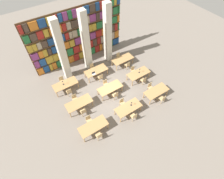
# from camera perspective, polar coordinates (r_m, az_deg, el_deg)

# --- Properties ---
(ground_plane) EXTENTS (40.00, 40.00, 0.00)m
(ground_plane) POSITION_cam_1_polar(r_m,az_deg,el_deg) (15.88, -0.49, -0.93)
(ground_plane) COLOR gray
(bookshelf_bank) EXTENTS (9.60, 0.35, 5.50)m
(bookshelf_bank) POSITION_cam_1_polar(r_m,az_deg,el_deg) (17.86, -10.91, 16.62)
(bookshelf_bank) COLOR brown
(bookshelf_bank) RESTS_ON ground_plane
(pillar_left) EXTENTS (0.60, 0.60, 6.00)m
(pillar_left) POSITION_cam_1_polar(r_m,az_deg,el_deg) (15.81, -16.13, 11.89)
(pillar_left) COLOR silver
(pillar_left) RESTS_ON ground_plane
(pillar_center) EXTENTS (0.60, 0.60, 6.00)m
(pillar_center) POSITION_cam_1_polar(r_m,az_deg,el_deg) (16.40, -8.54, 15.03)
(pillar_center) COLOR silver
(pillar_center) RESTS_ON ground_plane
(pillar_right) EXTENTS (0.60, 0.60, 6.00)m
(pillar_right) POSITION_cam_1_polar(r_m,az_deg,el_deg) (17.28, -1.42, 17.67)
(pillar_right) COLOR silver
(pillar_right) RESTS_ON ground_plane
(reading_table_0) EXTENTS (2.20, 0.99, 0.74)m
(reading_table_0) POSITION_cam_1_polar(r_m,az_deg,el_deg) (13.36, -6.14, -11.92)
(reading_table_0) COLOR tan
(reading_table_0) RESTS_ON ground_plane
(chair_0) EXTENTS (0.42, 0.40, 0.89)m
(chair_0) POSITION_cam_1_polar(r_m,az_deg,el_deg) (13.22, -4.25, -14.80)
(chair_0) COLOR tan
(chair_0) RESTS_ON ground_plane
(chair_1) EXTENTS (0.42, 0.40, 0.89)m
(chair_1) POSITION_cam_1_polar(r_m,az_deg,el_deg) (13.89, -7.57, -9.79)
(chair_1) COLOR tan
(chair_1) RESTS_ON ground_plane
(reading_table_1) EXTENTS (2.20, 0.99, 0.74)m
(reading_table_1) POSITION_cam_1_polar(r_m,az_deg,el_deg) (14.17, 5.33, -5.97)
(reading_table_1) COLOR tan
(reading_table_1) RESTS_ON ground_plane
(chair_2) EXTENTS (0.42, 0.40, 0.89)m
(chair_2) POSITION_cam_1_polar(r_m,az_deg,el_deg) (14.03, 7.11, -8.66)
(chair_2) COLOR tan
(chair_2) RESTS_ON ground_plane
(chair_3) EXTENTS (0.42, 0.40, 0.89)m
(chair_3) POSITION_cam_1_polar(r_m,az_deg,el_deg) (14.65, 3.38, -4.30)
(chair_3) COLOR tan
(chair_3) RESTS_ON ground_plane
(desk_lamp_0) EXTENTS (0.14, 0.14, 0.41)m
(desk_lamp_0) POSITION_cam_1_polar(r_m,az_deg,el_deg) (14.02, 6.37, -4.49)
(desk_lamp_0) COLOR #232328
(desk_lamp_0) RESTS_ON reading_table_1
(reading_table_2) EXTENTS (2.20, 0.99, 0.74)m
(reading_table_2) POSITION_cam_1_polar(r_m,az_deg,el_deg) (15.57, 14.28, -0.59)
(reading_table_2) COLOR tan
(reading_table_2) RESTS_ON ground_plane
(chair_4) EXTENTS (0.42, 0.40, 0.89)m
(chair_4) POSITION_cam_1_polar(r_m,az_deg,el_deg) (15.47, 16.13, -2.87)
(chair_4) COLOR tan
(chair_4) RESTS_ON ground_plane
(chair_5) EXTENTS (0.42, 0.40, 0.89)m
(chair_5) POSITION_cam_1_polar(r_m,az_deg,el_deg) (16.03, 12.37, 0.86)
(chair_5) COLOR tan
(chair_5) RESTS_ON ground_plane
(reading_table_3) EXTENTS (2.20, 0.99, 0.74)m
(reading_table_3) POSITION_cam_1_polar(r_m,az_deg,el_deg) (14.61, -10.74, -4.45)
(reading_table_3) COLOR tan
(reading_table_3) RESTS_ON ground_plane
(chair_6) EXTENTS (0.42, 0.40, 0.89)m
(chair_6) POSITION_cam_1_polar(r_m,az_deg,el_deg) (14.34, -9.35, -7.11)
(chair_6) COLOR tan
(chair_6) RESTS_ON ground_plane
(chair_7) EXTENTS (0.42, 0.40, 0.89)m
(chair_7) POSITION_cam_1_polar(r_m,az_deg,el_deg) (15.21, -12.04, -2.86)
(chair_7) COLOR tan
(chair_7) RESTS_ON ground_plane
(reading_table_4) EXTENTS (2.20, 0.99, 0.74)m
(reading_table_4) POSITION_cam_1_polar(r_m,az_deg,el_deg) (15.33, -0.64, 0.48)
(reading_table_4) COLOR tan
(reading_table_4) RESTS_ON ground_plane
(chair_8) EXTENTS (0.42, 0.40, 0.89)m
(chair_8) POSITION_cam_1_polar(r_m,az_deg,el_deg) (15.09, 1.07, -1.84)
(chair_8) COLOR tan
(chair_8) RESTS_ON ground_plane
(chair_9) EXTENTS (0.42, 0.40, 0.89)m
(chair_9) POSITION_cam_1_polar(r_m,az_deg,el_deg) (15.91, -2.07, 1.91)
(chair_9) COLOR tan
(chair_9) RESTS_ON ground_plane
(reading_table_5) EXTENTS (2.20, 0.99, 0.74)m
(reading_table_5) POSITION_cam_1_polar(r_m,az_deg,el_deg) (16.69, 8.65, 5.16)
(reading_table_5) COLOR tan
(reading_table_5) RESTS_ON ground_plane
(chair_10) EXTENTS (0.42, 0.40, 0.89)m
(chair_10) POSITION_cam_1_polar(r_m,az_deg,el_deg) (16.45, 10.21, 3.01)
(chair_10) COLOR tan
(chair_10) RESTS_ON ground_plane
(chair_11) EXTENTS (0.42, 0.40, 0.89)m
(chair_11) POSITION_cam_1_polar(r_m,az_deg,el_deg) (17.21, 6.90, 6.26)
(chair_11) COLOR tan
(chair_11) RESTS_ON ground_plane
(desk_lamp_1) EXTENTS (0.14, 0.14, 0.50)m
(desk_lamp_1) POSITION_cam_1_polar(r_m,az_deg,el_deg) (16.47, 9.02, 6.33)
(desk_lamp_1) COLOR #232328
(desk_lamp_1) RESTS_ON reading_table_5
(reading_table_6) EXTENTS (2.20, 0.99, 0.74)m
(reading_table_6) POSITION_cam_1_polar(r_m,az_deg,el_deg) (16.15, -15.02, 1.63)
(reading_table_6) COLOR tan
(reading_table_6) RESTS_ON ground_plane
(chair_12) EXTENTS (0.42, 0.40, 0.89)m
(chair_12) POSITION_cam_1_polar(r_m,az_deg,el_deg) (15.78, -13.86, -0.66)
(chair_12) COLOR tan
(chair_12) RESTS_ON ground_plane
(chair_13) EXTENTS (0.42, 0.40, 0.89)m
(chair_13) POSITION_cam_1_polar(r_m,az_deg,el_deg) (16.81, -16.03, 2.84)
(chair_13) COLOR tan
(chair_13) RESTS_ON ground_plane
(desk_lamp_2) EXTENTS (0.14, 0.14, 0.47)m
(desk_lamp_2) POSITION_cam_1_polar(r_m,az_deg,el_deg) (15.86, -15.79, 2.37)
(desk_lamp_2) COLOR #232328
(desk_lamp_2) RESTS_ON reading_table_6
(reading_table_7) EXTENTS (2.20, 0.99, 0.74)m
(reading_table_7) POSITION_cam_1_polar(r_m,az_deg,el_deg) (16.83, -5.23, 6.09)
(reading_table_7) COLOR tan
(reading_table_7) RESTS_ON ground_plane
(chair_14) EXTENTS (0.42, 0.40, 0.89)m
(chair_14) POSITION_cam_1_polar(r_m,az_deg,el_deg) (16.48, -3.79, 4.04)
(chair_14) COLOR tan
(chair_14) RESTS_ON ground_plane
(chair_15) EXTENTS (0.42, 0.40, 0.89)m
(chair_15) POSITION_cam_1_polar(r_m,az_deg,el_deg) (17.47, -6.44, 7.16)
(chair_15) COLOR tan
(chair_15) RESTS_ON ground_plane
(laptop) EXTENTS (0.32, 0.22, 0.21)m
(laptop) POSITION_cam_1_polar(r_m,az_deg,el_deg) (16.43, -5.96, 5.18)
(laptop) COLOR silver
(laptop) RESTS_ON reading_table_7
(reading_table_8) EXTENTS (2.20, 0.99, 0.74)m
(reading_table_8) POSITION_cam_1_polar(r_m,az_deg,el_deg) (17.99, 3.52, 9.82)
(reading_table_8) COLOR tan
(reading_table_8) RESTS_ON ground_plane
(chair_16) EXTENTS (0.42, 0.40, 0.89)m
(chair_16) POSITION_cam_1_polar(r_m,az_deg,el_deg) (17.69, 5.09, 7.99)
(chair_16) COLOR tan
(chair_16) RESTS_ON ground_plane
(chair_17) EXTENTS (0.42, 0.40, 0.89)m
(chair_17) POSITION_cam_1_polar(r_m,az_deg,el_deg) (18.61, 2.19, 10.76)
(chair_17) COLOR tan
(chair_17) RESTS_ON ground_plane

